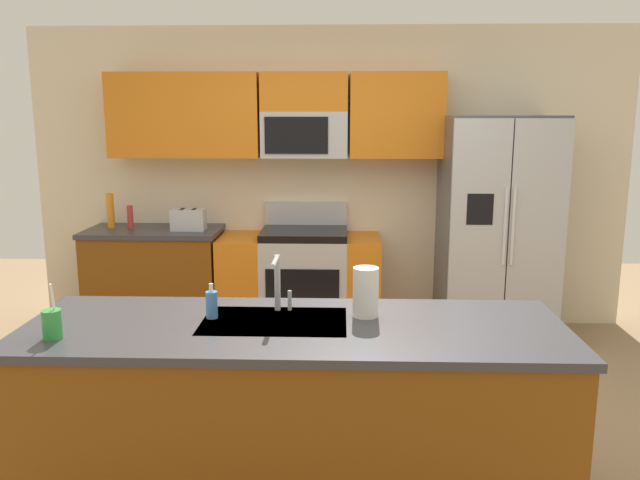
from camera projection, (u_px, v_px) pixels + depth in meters
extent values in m
plane|color=#997A56|center=(322.00, 433.00, 3.75)|extent=(9.00, 9.00, 0.00)
cube|color=beige|center=(330.00, 179.00, 5.61)|extent=(5.20, 0.10, 2.60)
cube|color=orange|center=(152.00, 115.00, 5.35)|extent=(0.70, 0.32, 0.70)
cube|color=orange|center=(226.00, 115.00, 5.33)|extent=(0.56, 0.32, 0.70)
cube|color=orange|center=(397.00, 115.00, 5.28)|extent=(0.78, 0.32, 0.70)
cube|color=#B7BABF|center=(305.00, 135.00, 5.34)|extent=(0.72, 0.32, 0.38)
cube|color=black|center=(296.00, 135.00, 5.18)|extent=(0.52, 0.01, 0.30)
cube|color=orange|center=(305.00, 92.00, 5.27)|extent=(0.72, 0.32, 0.32)
cube|color=brown|center=(156.00, 282.00, 5.49)|extent=(1.10, 0.60, 0.86)
cube|color=#38383D|center=(153.00, 231.00, 5.40)|extent=(1.13, 0.63, 0.04)
cube|color=#B7BABF|center=(304.00, 285.00, 5.44)|extent=(0.72, 0.60, 0.84)
cube|color=black|center=(302.00, 291.00, 5.14)|extent=(0.60, 0.01, 0.36)
cube|color=black|center=(304.00, 233.00, 5.36)|extent=(0.72, 0.60, 0.06)
cube|color=#B7BABF|center=(306.00, 213.00, 5.60)|extent=(0.72, 0.06, 0.20)
cube|color=orange|center=(242.00, 284.00, 5.46)|extent=(0.36, 0.60, 0.84)
cube|color=orange|center=(363.00, 285.00, 5.43)|extent=(0.28, 0.60, 0.84)
cube|color=#4C4F54|center=(496.00, 229.00, 5.24)|extent=(0.90, 0.70, 1.85)
cube|color=#B7BABF|center=(478.00, 237.00, 4.89)|extent=(0.44, 0.04, 1.81)
cube|color=#B7BABF|center=(537.00, 238.00, 4.87)|extent=(0.44, 0.04, 1.81)
cylinder|color=silver|center=(505.00, 226.00, 4.83)|extent=(0.02, 0.02, 0.60)
cylinder|color=silver|center=(513.00, 226.00, 4.83)|extent=(0.02, 0.02, 0.60)
cube|color=black|center=(480.00, 209.00, 4.82)|extent=(0.20, 0.00, 0.24)
cube|color=brown|center=(295.00, 418.00, 3.02)|extent=(2.47, 0.83, 0.86)
cube|color=#38383D|center=(295.00, 329.00, 2.93)|extent=(2.51, 0.87, 0.04)
cube|color=#B7BABF|center=(274.00, 324.00, 2.99)|extent=(0.68, 0.44, 0.03)
cube|color=#B7BABF|center=(189.00, 220.00, 5.32)|extent=(0.28, 0.16, 0.18)
cube|color=black|center=(182.00, 209.00, 5.30)|extent=(0.03, 0.11, 0.01)
cube|color=black|center=(194.00, 209.00, 5.30)|extent=(0.03, 0.11, 0.01)
cylinder|color=#B2332D|center=(130.00, 217.00, 5.38)|extent=(0.05, 0.05, 0.20)
cylinder|color=orange|center=(110.00, 211.00, 5.42)|extent=(0.06, 0.06, 0.30)
cylinder|color=#B7BABF|center=(277.00, 283.00, 3.12)|extent=(0.03, 0.03, 0.28)
cylinder|color=#B7BABF|center=(275.00, 262.00, 3.00)|extent=(0.02, 0.20, 0.02)
cylinder|color=#B7BABF|center=(290.00, 300.00, 3.14)|extent=(0.02, 0.02, 0.10)
cylinder|color=green|center=(52.00, 324.00, 2.73)|extent=(0.08, 0.08, 0.13)
cylinder|color=white|center=(53.00, 299.00, 2.71)|extent=(0.01, 0.03, 0.14)
cylinder|color=#4C8CD8|center=(212.00, 305.00, 3.01)|extent=(0.06, 0.06, 0.13)
cylinder|color=white|center=(211.00, 288.00, 3.00)|extent=(0.02, 0.02, 0.04)
cylinder|color=white|center=(366.00, 292.00, 3.03)|extent=(0.12, 0.12, 0.24)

